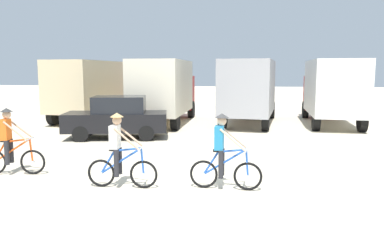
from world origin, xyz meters
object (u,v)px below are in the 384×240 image
Objects in this scene: sedan_parked at (117,117)px; cyclist_orange_shirt at (10,144)px; cyclist_cowboy_hat at (119,153)px; box_truck_white_box at (332,89)px; box_truck_cream_rv at (165,89)px; box_truck_tan_camper at (92,88)px; box_truck_grey_hauler at (250,89)px; cyclist_near_camera at (223,154)px.

cyclist_orange_shirt reaches higher than sedan_parked.
cyclist_orange_shirt is 3.38m from cyclist_cowboy_hat.
box_truck_white_box is 3.77× the size of cyclist_cowboy_hat.
box_truck_cream_rv reaches higher than cyclist_orange_shirt.
cyclist_orange_shirt is (-2.00, -10.46, -1.03)m from box_truck_cream_rv.
box_truck_tan_camper and box_truck_grey_hauler have the same top height.
box_truck_cream_rv is 11.61m from cyclist_near_camera.
box_truck_white_box reaches higher than sedan_parked.
cyclist_orange_shirt is 1.00× the size of cyclist_near_camera.
box_truck_cream_rv is 4.52m from box_truck_grey_hauler.
box_truck_grey_hauler is at bearing -1.26° from box_truck_tan_camper.
cyclist_near_camera is at bearing 5.26° from cyclist_cowboy_hat.
cyclist_cowboy_hat reaches higher than sedan_parked.
box_truck_cream_rv is 1.52× the size of sedan_parked.
box_truck_grey_hauler is 3.84× the size of cyclist_cowboy_hat.
cyclist_near_camera is (4.81, -6.27, -0.04)m from sedan_parked.
box_truck_white_box is (4.24, 0.32, 0.00)m from box_truck_grey_hauler.
cyclist_cowboy_hat is (-7.43, -11.92, -1.03)m from box_truck_white_box.
sedan_parked is (-5.53, -5.11, -0.99)m from box_truck_grey_hauler.
box_truck_cream_rv is 11.28m from cyclist_cowboy_hat.
box_truck_white_box is at bearing 4.28° from box_truck_grey_hauler.
cyclist_cowboy_hat is at bearing -105.38° from box_truck_grey_hauler.
box_truck_tan_camper is 3.79× the size of cyclist_cowboy_hat.
box_truck_tan_camper is 1.01× the size of box_truck_white_box.
cyclist_orange_shirt is 1.00× the size of cyclist_cowboy_hat.
sedan_parked is at bearing -137.27° from box_truck_grey_hauler.
box_truck_grey_hauler is 3.84× the size of cyclist_near_camera.
box_truck_white_box is (13.09, 0.12, 0.00)m from box_truck_tan_camper.
sedan_parked is 6.91m from cyclist_cowboy_hat.
box_truck_grey_hauler is 7.59m from sedan_parked.
sedan_parked is 5.89m from cyclist_orange_shirt.
box_truck_tan_camper is at bearing 101.94° from cyclist_orange_shirt.
box_truck_tan_camper and box_truck_cream_rv have the same top height.
cyclist_cowboy_hat is (1.31, -11.15, -1.03)m from box_truck_cream_rv.
box_truck_grey_hauler is 12.74m from cyclist_orange_shirt.
box_truck_cream_rv and box_truck_white_box have the same top height.
box_truck_grey_hauler is at bearing 74.62° from cyclist_cowboy_hat.
cyclist_cowboy_hat is at bearing -83.32° from box_truck_cream_rv.
cyclist_orange_shirt is at bearing -120.78° from box_truck_grey_hauler.
box_truck_cream_rv is 4.87m from sedan_parked.
box_truck_grey_hauler is at bearing 42.73° from sedan_parked.
box_truck_tan_camper is 1.54× the size of sedan_parked.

